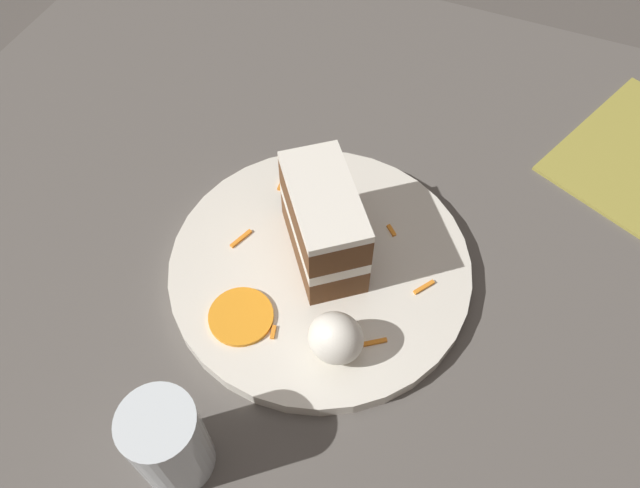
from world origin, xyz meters
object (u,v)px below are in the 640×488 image
Objects in this scene: plate at (320,267)px; cake_slice at (324,223)px; drinking_glass at (170,445)px; cream_dollop at (336,338)px; orange_garnish at (241,316)px.

plate is 2.36× the size of cake_slice.
cake_slice is (-0.00, 0.01, 0.06)m from plate.
plate is at bearing 80.47° from drinking_glass.
plate is 0.10m from cream_dollop.
drinking_glass reaches higher than cream_dollop.
orange_garnish is 0.14m from drinking_glass.
cake_slice reaches higher than drinking_glass.
plate is at bearing -118.30° from cake_slice.
drinking_glass is (-0.03, -0.24, -0.02)m from cake_slice.
orange_garnish is at bearing -117.60° from plate.
cream_dollop reaches higher than plate.
plate is 0.23m from drinking_glass.
cream_dollop is 0.10m from orange_garnish.
cream_dollop is 0.16m from drinking_glass.
plate is 3.04× the size of drinking_glass.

